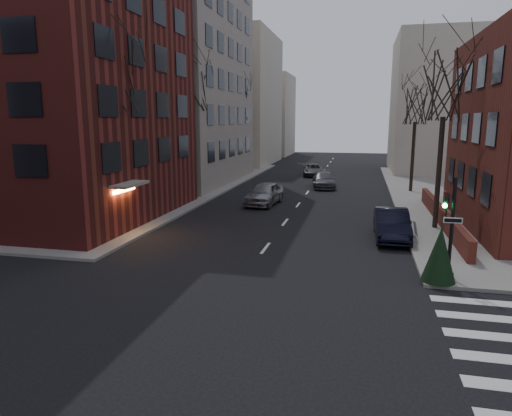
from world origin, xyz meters
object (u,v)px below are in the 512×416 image
at_px(traffic_signal, 449,235).
at_px(car_lane_far, 313,170).
at_px(tree_right_b, 416,104).
at_px(car_lane_silver, 264,193).
at_px(car_lane_gray, 324,180).
at_px(streetlamp_far, 249,138).
at_px(tree_right_a, 445,87).
at_px(parked_sedan, 392,224).
at_px(sandwich_board, 412,228).
at_px(streetlamp_near, 184,148).
at_px(tree_left_b, 194,86).
at_px(tree_left_c, 239,103).
at_px(tree_left_a, 116,79).
at_px(evergreen_shrub, 440,254).

height_order(traffic_signal, car_lane_far, traffic_signal).
xyz_separation_m(tree_right_b, car_lane_silver, (-11.30, -8.40, -6.75)).
bearing_deg(car_lane_gray, streetlamp_far, 129.73).
distance_m(tree_right_a, parked_sedan, 8.16).
height_order(parked_sedan, sandwich_board, parked_sedan).
bearing_deg(parked_sedan, sandwich_board, 19.03).
bearing_deg(car_lane_silver, sandwich_board, -33.19).
relative_size(traffic_signal, car_lane_silver, 0.81).
bearing_deg(streetlamp_near, car_lane_far, 69.94).
xyz_separation_m(tree_right_a, car_lane_gray, (-7.66, 15.30, -7.31)).
xyz_separation_m(tree_left_b, tree_right_b, (17.60, 6.00, -1.33)).
distance_m(tree_right_a, sandwich_board, 7.96).
distance_m(tree_left_c, sandwich_board, 30.12).
bearing_deg(tree_left_a, streetlamp_near, 85.71).
bearing_deg(streetlamp_near, sandwich_board, -22.23).
bearing_deg(tree_right_b, traffic_signal, -92.15).
height_order(tree_right_b, streetlamp_near, tree_right_b).
xyz_separation_m(tree_left_c, car_lane_silver, (6.30, -16.40, -7.19)).
xyz_separation_m(tree_left_c, car_lane_far, (8.00, 2.27, -7.36)).
distance_m(tree_right_a, streetlamp_far, 29.65).
relative_size(car_lane_silver, car_lane_far, 1.03).
bearing_deg(streetlamp_far, streetlamp_near, -90.00).
bearing_deg(streetlamp_far, tree_left_c, -106.70).
distance_m(streetlamp_near, car_lane_gray, 15.07).
bearing_deg(car_lane_silver, tree_left_a, -117.48).
bearing_deg(tree_right_b, car_lane_gray, 170.37).
bearing_deg(car_lane_far, car_lane_gray, -84.59).
height_order(streetlamp_far, parked_sedan, streetlamp_far).
bearing_deg(sandwich_board, streetlamp_far, 110.78).
distance_m(streetlamp_near, evergreen_shrub, 20.97).
relative_size(tree_left_a, car_lane_far, 2.14).
distance_m(tree_left_b, sandwich_board, 20.87).
bearing_deg(car_lane_silver, traffic_signal, -48.64).
xyz_separation_m(tree_left_b, car_lane_silver, (6.30, -2.40, -8.07)).
bearing_deg(streetlamp_near, tree_right_a, -13.24).
height_order(traffic_signal, streetlamp_near, streetlamp_near).
height_order(parked_sedan, car_lane_silver, car_lane_silver).
distance_m(tree_right_b, streetlamp_far, 20.01).
bearing_deg(car_lane_silver, evergreen_shrub, -50.53).
bearing_deg(evergreen_shrub, tree_right_a, 82.54).
bearing_deg(sandwich_board, streetlamp_near, 148.06).
xyz_separation_m(tree_left_b, car_lane_far, (8.00, 16.27, -8.24)).
xyz_separation_m(traffic_signal, streetlamp_far, (-16.14, 33.01, 2.33)).
bearing_deg(tree_right_a, car_lane_silver, 153.64).
xyz_separation_m(tree_right_a, car_lane_far, (-9.60, 24.27, -7.36)).
bearing_deg(tree_left_a, traffic_signal, -16.65).
height_order(parked_sedan, car_lane_gray, parked_sedan).
bearing_deg(traffic_signal, car_lane_silver, 125.54).
bearing_deg(streetlamp_near, car_lane_silver, 15.65).
xyz_separation_m(tree_left_a, streetlamp_near, (0.60, 8.00, -4.23)).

